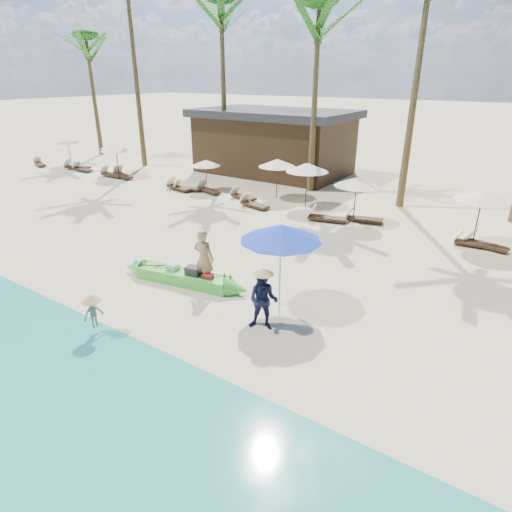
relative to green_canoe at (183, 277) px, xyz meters
The scene contains 35 objects.
ground 1.34m from the green_canoe, 31.20° to the right, with size 240.00×240.00×0.00m, color beige.
wet_sand_strip 5.80m from the green_canoe, 78.79° to the right, with size 240.00×4.50×0.01m, color tan.
green_canoe is the anchor object (origin of this frame).
tourist 1.09m from the green_canoe, 19.42° to the left, with size 0.73×0.48×2.00m, color tan.
vendor_green 3.89m from the green_canoe, 12.31° to the right, with size 0.83×0.65×1.71m, color #151A3C.
vendor_yellow 3.59m from the green_canoe, 88.46° to the right, with size 0.56×0.32×0.86m, color gray.
blue_umbrella 4.07m from the green_canoe, ahead, with size 2.41×2.41×2.59m.
resort_parasol_0 24.01m from the green_canoe, 154.17° to the left, with size 2.00×2.00×2.06m.
lounger_0_left 24.62m from the green_canoe, 159.26° to the left, with size 1.79×1.05×0.58m.
lounger_0_right 21.74m from the green_canoe, 154.11° to the left, with size 2.07×1.22×0.67m.
resort_parasol_1 19.25m from the green_canoe, 146.73° to the left, with size 2.08×2.08×2.14m.
lounger_1_left 20.79m from the green_canoe, 153.47° to the left, with size 1.74×0.55×0.59m.
lounger_1_right 17.88m from the green_canoe, 148.69° to the left, with size 1.91×0.66×0.64m.
resort_parasol_2 17.78m from the green_canoe, 147.18° to the left, with size 2.12×2.12×2.18m.
lounger_2_left 17.34m from the green_canoe, 146.62° to the left, with size 2.04×1.13×0.66m.
resort_parasol_3 12.72m from the green_canoe, 126.43° to the left, with size 1.78×1.78×1.83m.
lounger_3_left 12.62m from the green_canoe, 132.04° to the left, with size 1.84×0.92×0.60m.
lounger_3_right 12.86m from the green_canoe, 134.31° to the left, with size 2.00×0.88×0.66m.
resort_parasol_4 11.64m from the green_canoe, 105.56° to the left, with size 2.13×2.13×2.19m.
lounger_4_left 12.06m from the green_canoe, 125.97° to the left, with size 1.85×0.99×0.60m.
lounger_4_right 10.72m from the green_canoe, 115.05° to the left, with size 1.79×0.87×0.58m.
resort_parasol_5 10.63m from the green_canoe, 94.81° to the left, with size 2.25×2.25×2.31m.
lounger_5_left 9.27m from the green_canoe, 109.65° to the left, with size 1.84×0.85×0.60m.
resort_parasol_6 9.77m from the green_canoe, 76.39° to the left, with size 2.10×2.10×2.16m.
lounger_6_left 8.78m from the green_canoe, 83.09° to the left, with size 2.00×1.02×0.65m.
lounger_6_right 9.97m from the green_canoe, 74.86° to the left, with size 1.85×0.91×0.60m.
resort_parasol_7 12.24m from the green_canoe, 51.76° to the left, with size 2.22×2.22×2.28m.
lounger_7_left 11.80m from the green_canoe, 50.47° to the left, with size 1.69×0.67×0.56m.
lounger_7_right 12.16m from the green_canoe, 49.25° to the left, with size 1.73×0.87×0.56m.
palm_0 28.87m from the green_canoe, 147.79° to the left, with size 2.08×2.08×9.90m.
palm_1 23.71m from the green_canoe, 140.90° to the left, with size 2.08×2.08×13.60m.
palm_2 19.34m from the green_canoe, 122.92° to the left, with size 2.08×2.08×11.33m.
palm_3 16.11m from the green_canoe, 99.32° to the left, with size 2.08×2.08×10.52m.
palm_4 16.54m from the green_canoe, 76.21° to the left, with size 2.08×2.08×11.70m.
pavilion_west 18.27m from the green_canoe, 112.23° to the left, with size 10.80×6.60×4.30m.
Camera 1 is at (8.15, -8.69, 6.51)m, focal length 30.00 mm.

